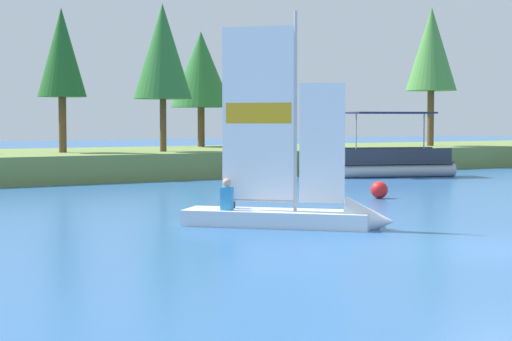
% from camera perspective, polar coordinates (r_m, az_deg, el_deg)
% --- Properties ---
extents(ground_plane, '(200.00, 200.00, 0.00)m').
position_cam_1_polar(ground_plane, '(17.37, 15.93, -5.10)').
color(ground_plane, '#2D609E').
extents(shore_bank, '(80.00, 10.41, 1.14)m').
position_cam_1_polar(shore_bank, '(39.79, -13.24, 0.42)').
color(shore_bank, olive).
rests_on(shore_bank, ground).
extents(shoreline_tree_midleft, '(2.13, 2.13, 6.35)m').
position_cam_1_polar(shoreline_tree_midleft, '(38.61, -12.86, 7.65)').
color(shoreline_tree_midleft, brown).
rests_on(shoreline_tree_midleft, shore_bank).
extents(shoreline_tree_centre, '(2.65, 2.65, 6.70)m').
position_cam_1_polar(shoreline_tree_centre, '(39.17, -6.26, 7.90)').
color(shoreline_tree_centre, brown).
rests_on(shoreline_tree_centre, shore_bank).
extents(shoreline_tree_midright, '(3.36, 3.36, 6.26)m').
position_cam_1_polar(shoreline_tree_midright, '(46.78, -3.70, 6.74)').
color(shoreline_tree_midright, brown).
rests_on(shoreline_tree_midright, shore_bank).
extents(shoreline_tree_right, '(2.84, 2.84, 7.76)m').
position_cam_1_polar(shoreline_tree_right, '(49.18, 11.64, 7.91)').
color(shoreline_tree_right, brown).
rests_on(shoreline_tree_right, shore_bank).
extents(sailboat, '(4.30, 4.44, 5.45)m').
position_cam_1_polar(sailboat, '(20.20, 3.49, -2.61)').
color(sailboat, silver).
rests_on(sailboat, ground).
extents(pontoon_boat, '(5.95, 3.84, 2.94)m').
position_cam_1_polar(pontoon_boat, '(39.49, 8.95, 0.60)').
color(pontoon_boat, '#B2B2B7').
rests_on(pontoon_boat, ground).
extents(channel_buoy, '(0.56, 0.56, 0.56)m').
position_cam_1_polar(channel_buoy, '(28.01, 8.24, -1.29)').
color(channel_buoy, red).
rests_on(channel_buoy, ground).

